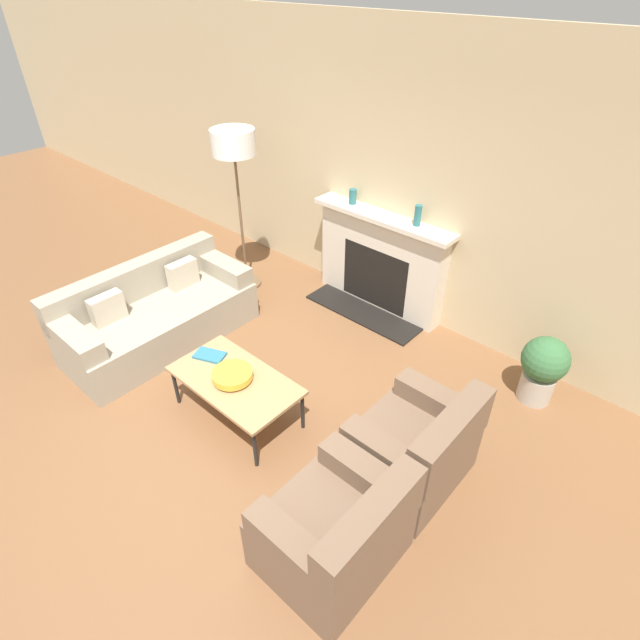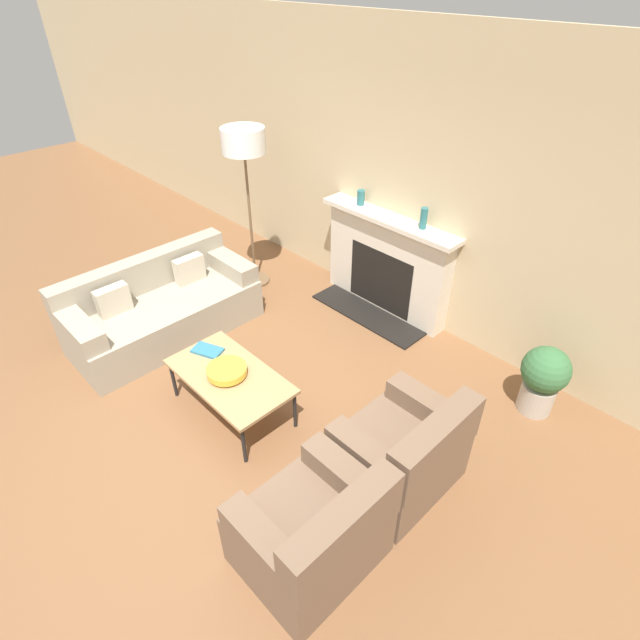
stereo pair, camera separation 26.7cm
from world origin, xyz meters
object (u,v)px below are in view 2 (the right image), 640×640
(fireplace, at_px, (386,265))
(bowl, at_px, (227,371))
(mantel_vase_left, at_px, (361,197))
(coffee_table, at_px, (230,377))
(book, at_px, (207,350))
(armchair_near, at_px, (313,532))
(floor_lamp, at_px, (244,152))
(mantel_vase_center_left, at_px, (424,218))
(armchair_far, at_px, (402,453))
(couch, at_px, (162,308))
(potted_plant, at_px, (543,377))

(fireplace, height_order, bowl, fireplace)
(bowl, xyz_separation_m, mantel_vase_left, (-0.57, 2.25, 0.72))
(coffee_table, bearing_deg, book, 173.51)
(coffee_table, bearing_deg, armchair_near, -16.22)
(floor_lamp, relative_size, mantel_vase_left, 11.44)
(mantel_vase_left, distance_m, mantel_vase_center_left, 0.82)
(fireplace, distance_m, armchair_far, 2.40)
(fireplace, distance_m, bowl, 2.24)
(armchair_near, height_order, armchair_far, same)
(fireplace, xyz_separation_m, armchair_near, (1.62, -2.65, -0.22))
(fireplace, distance_m, couch, 2.44)
(coffee_table, bearing_deg, fireplace, 93.81)
(book, bearing_deg, mantel_vase_center_left, 51.42)
(armchair_far, bearing_deg, coffee_table, -72.49)
(book, bearing_deg, couch, 150.80)
(armchair_near, bearing_deg, book, -104.25)
(couch, xyz_separation_m, armchair_near, (2.93, -0.60, 0.02))
(armchair_near, distance_m, armchair_far, 0.89)
(armchair_far, height_order, mantel_vase_left, mantel_vase_left)
(fireplace, distance_m, mantel_vase_center_left, 0.78)
(fireplace, relative_size, mantel_vase_center_left, 7.78)
(armchair_near, xyz_separation_m, floor_lamp, (-3.07, 1.93, 1.28))
(mantel_vase_left, bearing_deg, armchair_far, -40.77)
(armchair_far, relative_size, mantel_vase_left, 5.29)
(couch, bearing_deg, floor_lamp, 6.15)
(armchair_far, height_order, book, armchair_far)
(coffee_table, distance_m, mantel_vase_center_left, 2.39)
(armchair_far, relative_size, floor_lamp, 0.46)
(armchair_far, height_order, potted_plant, armchair_far)
(bowl, height_order, book, bowl)
(fireplace, xyz_separation_m, armchair_far, (1.62, -1.75, -0.22))
(mantel_vase_left, bearing_deg, book, -85.19)
(armchair_far, xyz_separation_m, mantel_vase_center_left, (-1.23, 1.77, 0.89))
(armchair_far, bearing_deg, book, -77.25)
(bowl, distance_m, mantel_vase_center_left, 2.38)
(book, bearing_deg, floor_lamp, 107.32)
(armchair_far, bearing_deg, potted_plant, 166.00)
(couch, relative_size, armchair_far, 2.23)
(floor_lamp, bearing_deg, couch, -83.85)
(coffee_table, height_order, mantel_vase_center_left, mantel_vase_center_left)
(armchair_near, relative_size, mantel_vase_center_left, 4.02)
(coffee_table, bearing_deg, mantel_vase_left, 104.37)
(floor_lamp, bearing_deg, book, -50.28)
(couch, relative_size, potted_plant, 2.90)
(fireplace, height_order, potted_plant, fireplace)
(book, bearing_deg, potted_plant, 17.81)
(mantel_vase_left, bearing_deg, floor_lamp, -144.55)
(couch, relative_size, book, 6.28)
(floor_lamp, xyz_separation_m, mantel_vase_left, (1.03, 0.73, -0.41))
(couch, bearing_deg, book, -96.80)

